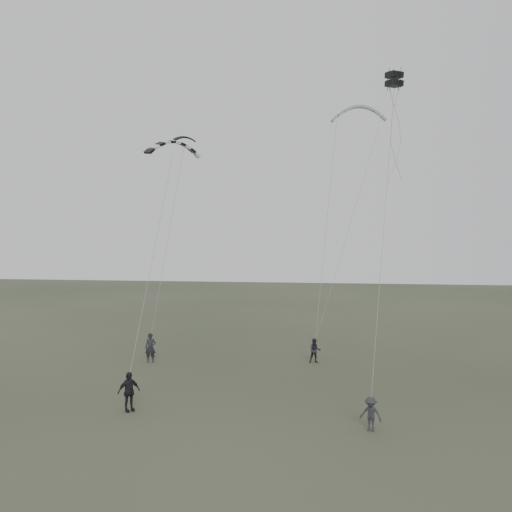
# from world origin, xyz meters

# --- Properties ---
(ground) EXTENTS (140.00, 140.00, 0.00)m
(ground) POSITION_xyz_m (0.00, 0.00, 0.00)
(ground) COLOR #333A28
(ground) RESTS_ON ground
(flyer_left) EXTENTS (0.80, 0.61, 1.97)m
(flyer_left) POSITION_xyz_m (-6.44, 7.43, 0.99)
(flyer_left) COLOR black
(flyer_left) RESTS_ON ground
(flyer_right) EXTENTS (0.88, 0.73, 1.64)m
(flyer_right) POSITION_xyz_m (4.61, 8.83, 0.82)
(flyer_right) COLOR #25252B
(flyer_right) RESTS_ON ground
(flyer_center) EXTENTS (1.12, 1.13, 1.92)m
(flyer_center) POSITION_xyz_m (-4.12, -1.96, 0.96)
(flyer_center) COLOR black
(flyer_center) RESTS_ON ground
(flyer_far) EXTENTS (1.11, 0.89, 1.50)m
(flyer_far) POSITION_xyz_m (7.30, -2.88, 0.75)
(flyer_far) COLOR #2A2A30
(flyer_far) RESTS_ON ground
(kite_dark_small) EXTENTS (1.72, 1.40, 0.65)m
(kite_dark_small) POSITION_xyz_m (-5.24, 11.83, 16.01)
(kite_dark_small) COLOR black
(kite_dark_small) RESTS_ON flyer_left
(kite_pale_large) EXTENTS (3.99, 1.20, 1.74)m
(kite_pale_large) POSITION_xyz_m (7.64, 12.53, 17.99)
(kite_pale_large) COLOR #A0A3A5
(kite_pale_large) RESTS_ON flyer_right
(kite_striped) EXTENTS (3.39, 2.97, 1.46)m
(kite_striped) POSITION_xyz_m (-3.93, 4.85, 14.29)
(kite_striped) COLOR black
(kite_striped) RESTS_ON flyer_center
(kite_box) EXTENTS (1.01, 1.03, 0.82)m
(kite_box) POSITION_xyz_m (8.83, 2.44, 16.75)
(kite_box) COLOR black
(kite_box) RESTS_ON flyer_far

